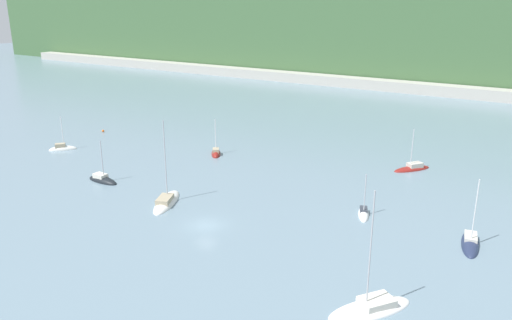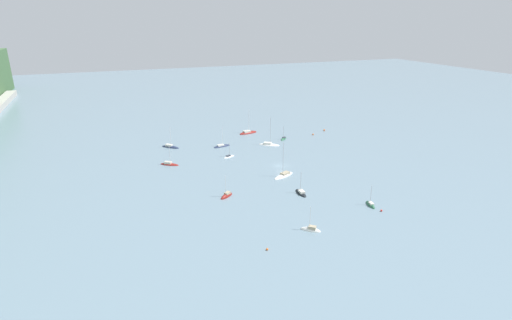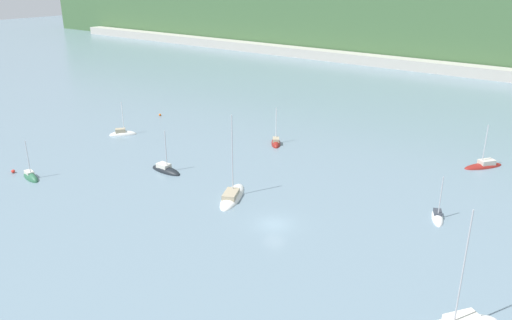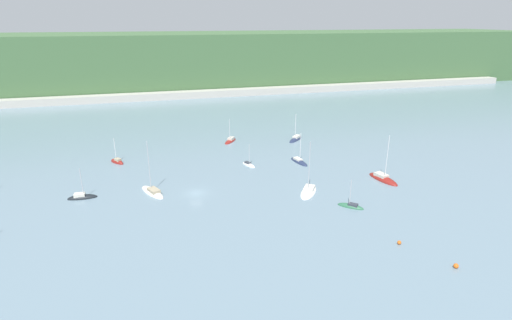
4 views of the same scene
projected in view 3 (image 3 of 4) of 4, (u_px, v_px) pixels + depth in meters
name	position (u px, v px, depth m)	size (l,w,h in m)	color
ground_plane	(275.00, 224.00, 61.47)	(600.00, 600.00, 0.00)	slate
shore_town_strip	(497.00, 74.00, 143.45)	(378.05, 6.00, 3.18)	#B7B2A8
sailboat_0	(437.00, 217.00, 62.98)	(3.19, 5.08, 6.40)	white
sailboat_1	(123.00, 134.00, 95.02)	(4.57, 4.92, 7.14)	white
sailboat_3	(484.00, 166.00, 79.50)	(5.69, 6.90, 7.55)	maroon
sailboat_7	(166.00, 170.00, 77.77)	(6.11, 2.17, 7.43)	black
sailboat_8	(31.00, 178.00, 75.11)	(4.90, 2.26, 6.93)	#2D6647
sailboat_10	(232.00, 197.00, 68.68)	(6.01, 9.09, 12.42)	white
sailboat_11	(276.00, 143.00, 90.03)	(4.30, 5.03, 7.55)	maroon
mooring_buoy_1	(13.00, 171.00, 76.98)	(0.56, 0.56, 0.56)	red
mooring_buoy_2	(160.00, 115.00, 107.36)	(0.52, 0.52, 0.52)	orange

